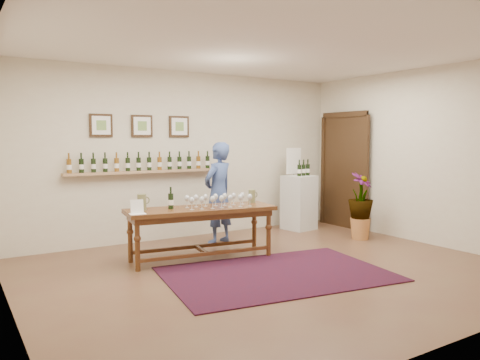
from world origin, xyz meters
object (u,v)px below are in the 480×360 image
potted_plant (361,206)px  person (218,193)px  tasting_table (201,215)px  display_pedestal (299,203)px

potted_plant → person: person is taller
tasting_table → potted_plant: (2.86, -0.24, -0.06)m
person → potted_plant: bearing=133.5°
tasting_table → potted_plant: 2.87m
tasting_table → display_pedestal: (2.55, 0.98, -0.12)m
tasting_table → potted_plant: size_ratio=2.21×
tasting_table → person: person is taller
display_pedestal → person: (-1.84, -0.22, 0.31)m
display_pedestal → potted_plant: size_ratio=1.04×
tasting_table → display_pedestal: size_ratio=2.13×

